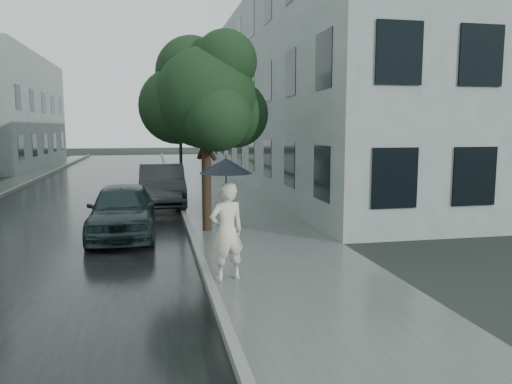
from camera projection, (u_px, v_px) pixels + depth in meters
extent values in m
plane|color=black|center=(279.00, 265.00, 10.34)|extent=(120.00, 120.00, 0.00)
cube|color=slate|center=(217.00, 192.00, 22.04)|extent=(3.50, 60.00, 0.01)
cube|color=slate|center=(175.00, 191.00, 21.66)|extent=(0.15, 60.00, 0.15)
cube|color=black|center=(91.00, 195.00, 20.97)|extent=(6.85, 60.00, 0.00)
cube|color=slate|center=(1.00, 196.00, 20.25)|extent=(0.15, 60.00, 0.15)
cube|color=#95A39F|center=(288.00, 99.00, 29.80)|extent=(7.00, 36.00, 9.00)
cube|color=black|center=(230.00, 98.00, 29.09)|extent=(0.08, 32.40, 7.20)
cube|color=black|center=(43.00, 111.00, 36.86)|extent=(0.08, 16.20, 6.40)
imported|color=beige|center=(227.00, 231.00, 9.24)|extent=(0.77, 0.61, 1.84)
cylinder|color=black|center=(226.00, 201.00, 9.14)|extent=(0.02, 0.02, 1.00)
cone|color=black|center=(226.00, 166.00, 9.06)|extent=(1.01, 1.01, 0.28)
cylinder|color=black|center=(226.00, 157.00, 9.04)|extent=(0.02, 0.02, 0.08)
cylinder|color=black|center=(226.00, 229.00, 9.21)|extent=(0.03, 0.03, 0.06)
cylinder|color=#332619|center=(207.00, 184.00, 13.65)|extent=(0.26, 0.26, 2.57)
sphere|color=#19391C|center=(205.00, 98.00, 13.35)|extent=(2.71, 2.71, 2.71)
sphere|color=#19391C|center=(235.00, 114.00, 13.88)|extent=(1.87, 1.87, 1.87)
sphere|color=#19391C|center=(177.00, 106.00, 13.63)|extent=(2.09, 2.09, 2.09)
sphere|color=#19391C|center=(217.00, 117.00, 12.75)|extent=(1.76, 1.76, 1.76)
sphere|color=#19391C|center=(191.00, 72.00, 13.80)|extent=(1.98, 1.98, 1.98)
sphere|color=#19391C|center=(225.00, 62.00, 13.13)|extent=(1.68, 1.68, 1.68)
cylinder|color=black|center=(181.00, 141.00, 18.93)|extent=(0.12, 0.12, 4.64)
cylinder|color=black|center=(182.00, 199.00, 19.22)|extent=(0.28, 0.28, 0.20)
cylinder|color=black|center=(173.00, 78.00, 18.54)|extent=(0.51, 0.16, 0.08)
sphere|color=silver|center=(165.00, 79.00, 18.45)|extent=(0.32, 0.32, 0.32)
imported|color=black|center=(122.00, 210.00, 12.97)|extent=(1.68, 4.11, 1.40)
imported|color=#24272A|center=(162.00, 185.00, 18.12)|extent=(1.59, 4.52, 1.49)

